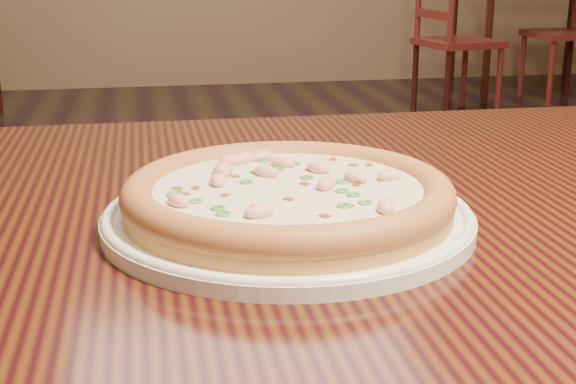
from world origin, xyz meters
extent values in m
cube|color=black|center=(-0.25, -0.75, 0.73)|extent=(1.20, 0.80, 0.04)
cylinder|color=white|center=(-0.37, -0.80, 0.76)|extent=(0.31, 0.31, 0.01)
torus|color=white|center=(-0.37, -0.80, 0.76)|extent=(0.31, 0.31, 0.01)
cylinder|color=#C38C44|center=(-0.37, -0.80, 0.77)|extent=(0.27, 0.27, 0.02)
torus|color=#BE7143|center=(-0.37, -0.80, 0.78)|extent=(0.28, 0.28, 0.03)
cylinder|color=beige|center=(-0.37, -0.80, 0.78)|extent=(0.23, 0.23, 0.00)
ellipsoid|color=#F2B29E|center=(-0.31, -0.79, 0.79)|extent=(0.03, 0.03, 0.01)
ellipsoid|color=#F2B29E|center=(-0.47, -0.83, 0.79)|extent=(0.02, 0.03, 0.01)
ellipsoid|color=#F2B29E|center=(-0.39, -0.76, 0.79)|extent=(0.03, 0.03, 0.01)
ellipsoid|color=#F2B29E|center=(-0.38, -0.71, 0.79)|extent=(0.03, 0.02, 0.01)
ellipsoid|color=#F2B29E|center=(-0.43, -0.78, 0.79)|extent=(0.02, 0.03, 0.01)
ellipsoid|color=#F2B29E|center=(-0.31, -0.87, 0.79)|extent=(0.02, 0.03, 0.01)
ellipsoid|color=#F2B29E|center=(-0.42, -0.75, 0.79)|extent=(0.02, 0.03, 0.01)
ellipsoid|color=#F2B29E|center=(-0.41, -0.87, 0.79)|extent=(0.03, 0.02, 0.01)
ellipsoid|color=#F2B29E|center=(-0.37, -0.73, 0.79)|extent=(0.03, 0.02, 0.01)
ellipsoid|color=#F2B29E|center=(-0.41, -0.72, 0.79)|extent=(0.02, 0.01, 0.01)
ellipsoid|color=#F2B29E|center=(-0.42, -0.75, 0.79)|extent=(0.02, 0.03, 0.01)
ellipsoid|color=#F2B29E|center=(-0.40, -0.71, 0.79)|extent=(0.03, 0.03, 0.01)
ellipsoid|color=#F2B29E|center=(-0.34, -0.81, 0.79)|extent=(0.02, 0.03, 0.01)
ellipsoid|color=#F2B29E|center=(-0.34, -0.76, 0.79)|extent=(0.03, 0.03, 0.01)
ellipsoid|color=#F2B29E|center=(-0.28, -0.79, 0.79)|extent=(0.03, 0.02, 0.01)
cube|color=maroon|center=(-0.35, -0.75, 0.78)|extent=(0.01, 0.01, 0.00)
cube|color=maroon|center=(-0.43, -0.81, 0.78)|extent=(0.01, 0.01, 0.00)
cube|color=maroon|center=(-0.36, -0.79, 0.78)|extent=(0.01, 0.01, 0.00)
cube|color=maroon|center=(-0.45, -0.79, 0.78)|extent=(0.01, 0.01, 0.00)
cube|color=maroon|center=(-0.47, -0.79, 0.78)|extent=(0.01, 0.01, 0.00)
cube|color=maroon|center=(-0.30, -0.74, 0.78)|extent=(0.01, 0.01, 0.00)
cube|color=maroon|center=(-0.40, -0.75, 0.78)|extent=(0.01, 0.01, 0.00)
cube|color=maroon|center=(-0.41, -0.85, 0.78)|extent=(0.01, 0.01, 0.00)
cube|color=maroon|center=(-0.34, -0.86, 0.78)|extent=(0.01, 0.01, 0.00)
cube|color=maroon|center=(-0.38, -0.83, 0.78)|extent=(0.01, 0.01, 0.00)
cube|color=maroon|center=(-0.41, -0.76, 0.78)|extent=(0.01, 0.01, 0.00)
cube|color=maroon|center=(-0.46, -0.81, 0.78)|extent=(0.01, 0.01, 0.00)
cube|color=maroon|center=(-0.36, -0.88, 0.78)|extent=(0.01, 0.01, 0.00)
cube|color=maroon|center=(-0.36, -0.71, 0.78)|extent=(0.01, 0.01, 0.00)
cube|color=maroon|center=(-0.32, -0.72, 0.78)|extent=(0.01, 0.01, 0.00)
cube|color=maroon|center=(-0.32, -0.80, 0.78)|extent=(0.01, 0.01, 0.00)
cube|color=maroon|center=(-0.29, -0.74, 0.78)|extent=(0.01, 0.01, 0.00)
torus|color=green|center=(-0.37, -0.75, 0.79)|extent=(0.02, 0.02, 0.00)
torus|color=green|center=(-0.35, -0.78, 0.79)|extent=(0.02, 0.02, 0.00)
torus|color=green|center=(-0.34, -0.86, 0.79)|extent=(0.02, 0.02, 0.00)
torus|color=green|center=(-0.36, -0.73, 0.79)|extent=(0.01, 0.01, 0.00)
torus|color=green|center=(-0.43, -0.86, 0.79)|extent=(0.02, 0.02, 0.00)
torus|color=green|center=(-0.33, -0.82, 0.79)|extent=(0.01, 0.01, 0.00)
torus|color=green|center=(-0.47, -0.80, 0.79)|extent=(0.02, 0.02, 0.00)
torus|color=green|center=(-0.41, -0.87, 0.79)|extent=(0.01, 0.01, 0.00)
torus|color=green|center=(-0.41, -0.78, 0.79)|extent=(0.01, 0.01, 0.00)
torus|color=green|center=(-0.33, -0.79, 0.79)|extent=(0.01, 0.01, 0.00)
torus|color=green|center=(-0.45, -0.83, 0.79)|extent=(0.02, 0.02, 0.00)
torus|color=green|center=(-0.33, -0.83, 0.79)|extent=(0.02, 0.02, 0.00)
torus|color=green|center=(-0.32, -0.85, 0.79)|extent=(0.02, 0.02, 0.00)
torus|color=green|center=(-0.38, -0.71, 0.79)|extent=(0.02, 0.02, 0.00)
torus|color=green|center=(-0.47, -0.81, 0.79)|extent=(0.02, 0.02, 0.00)
torus|color=green|center=(-0.44, -0.85, 0.79)|extent=(0.02, 0.02, 0.00)
cylinder|color=black|center=(1.70, 3.45, 0.35)|extent=(0.05, 0.05, 0.71)
cylinder|color=black|center=(1.70, 4.05, 0.35)|extent=(0.05, 0.05, 0.71)
cylinder|color=black|center=(2.60, 4.05, 0.35)|extent=(0.05, 0.05, 0.71)
cube|color=#591B1B|center=(1.38, 3.15, 0.43)|extent=(0.50, 0.50, 0.04)
cylinder|color=#591B1B|center=(1.59, 3.02, 0.21)|extent=(0.04, 0.04, 0.41)
cylinder|color=#591B1B|center=(1.52, 3.37, 0.21)|extent=(0.04, 0.04, 0.41)
cylinder|color=#591B1B|center=(1.24, 2.94, 0.21)|extent=(0.04, 0.04, 0.41)
cylinder|color=#591B1B|center=(1.16, 3.29, 0.21)|extent=(0.04, 0.04, 0.41)
cylinder|color=#591B1B|center=(1.24, 2.94, 0.47)|extent=(0.04, 0.04, 0.95)
cylinder|color=#591B1B|center=(1.16, 3.29, 0.47)|extent=(0.04, 0.04, 0.95)
cube|color=#591B1B|center=(1.20, 3.12, 0.60)|extent=(0.10, 0.36, 0.05)
cube|color=#591B1B|center=(2.24, 3.49, 0.43)|extent=(0.45, 0.45, 0.04)
cylinder|color=#591B1B|center=(2.05, 3.66, 0.21)|extent=(0.04, 0.04, 0.41)
cylinder|color=#591B1B|center=(2.07, 3.30, 0.21)|extent=(0.04, 0.04, 0.41)
cylinder|color=#591B1B|center=(2.41, 3.68, 0.21)|extent=(0.04, 0.04, 0.41)
cylinder|color=#591B1B|center=(2.41, 3.68, 0.47)|extent=(0.04, 0.04, 0.95)
camera|label=1|loc=(-0.49, -1.43, 0.98)|focal=50.00mm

